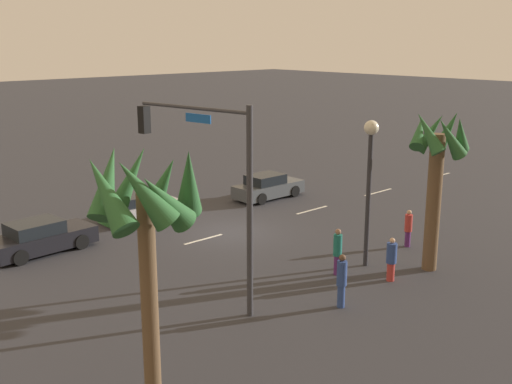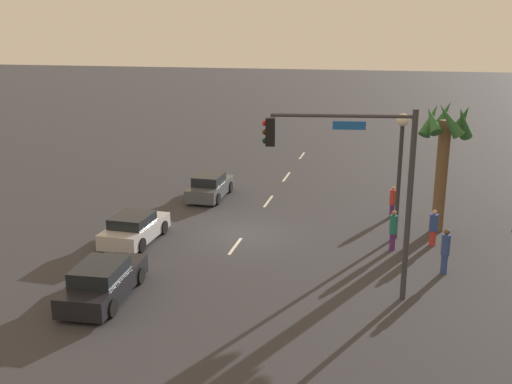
{
  "view_description": "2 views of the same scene",
  "coord_description": "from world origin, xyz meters",
  "views": [
    {
      "loc": [
        17.74,
        21.0,
        8.74
      ],
      "look_at": [
        -0.52,
        1.21,
        2.05
      ],
      "focal_mm": 43.63,
      "sensor_mm": 36.0,
      "label": 1
    },
    {
      "loc": [
        25.38,
        6.44,
        9.42
      ],
      "look_at": [
        -1.24,
        0.3,
        1.76
      ],
      "focal_mm": 41.61,
      "sensor_mm": 36.0,
      "label": 2
    }
  ],
  "objects": [
    {
      "name": "car_2",
      "position": [
        7.62,
        -3.25,
        0.64
      ],
      "size": [
        4.47,
        2.05,
        1.38
      ],
      "color": "black",
      "rests_on": "ground_plane"
    },
    {
      "name": "car_1",
      "position": [
        1.95,
        -4.59,
        0.61
      ],
      "size": [
        3.96,
        1.99,
        1.3
      ],
      "color": "#B7B7BC",
      "rests_on": "ground_plane"
    },
    {
      "name": "lane_stripe_0",
      "position": [
        -18.0,
        0.0,
        0.01
      ],
      "size": [
        2.37,
        0.14,
        0.01
      ],
      "primitive_type": "cube",
      "color": "silver",
      "rests_on": "ground_plane"
    },
    {
      "name": "pedestrian_3",
      "position": [
        -0.55,
        8.52,
        0.86
      ],
      "size": [
        0.52,
        0.52,
        1.66
      ],
      "color": "#BF3833",
      "rests_on": "ground_plane"
    },
    {
      "name": "traffic_signal",
      "position": [
        5.5,
        5.58,
        4.59
      ],
      "size": [
        0.96,
        5.11,
        6.8
      ],
      "color": "#38383D",
      "rests_on": "ground_plane"
    },
    {
      "name": "pedestrian_1",
      "position": [
        -4.31,
        6.73,
        0.86
      ],
      "size": [
        0.41,
        0.41,
        1.63
      ],
      "color": "#59266B",
      "rests_on": "ground_plane"
    },
    {
      "name": "ground_plane",
      "position": [
        0.0,
        0.0,
        0.0
      ],
      "size": [
        220.0,
        220.0,
        0.0
      ],
      "primitive_type": "plane",
      "color": "#333338"
    },
    {
      "name": "lane_stripe_2",
      "position": [
        -5.62,
        0.0,
        0.01
      ],
      "size": [
        2.31,
        0.14,
        0.01
      ],
      "primitive_type": "cube",
      "color": "silver",
      "rests_on": "ground_plane"
    },
    {
      "name": "pedestrian_2",
      "position": [
        2.62,
        8.79,
        0.99
      ],
      "size": [
        0.47,
        0.47,
        1.86
      ],
      "color": "#2D478C",
      "rests_on": "ground_plane"
    },
    {
      "name": "streetlamp",
      "position": [
        -1.14,
        6.91,
        4.07
      ],
      "size": [
        0.56,
        0.56,
        5.75
      ],
      "color": "#2D2D33",
      "rests_on": "ground_plane"
    },
    {
      "name": "lane_stripe_1",
      "position": [
        -11.34,
        0.0,
        0.01
      ],
      "size": [
        2.51,
        0.14,
        0.01
      ],
      "primitive_type": "cube",
      "color": "silver",
      "rests_on": "ground_plane"
    },
    {
      "name": "palm_tree_1",
      "position": [
        -2.65,
        8.87,
        4.37
      ],
      "size": [
        2.34,
        2.57,
        6.25
      ],
      "color": "brown",
      "rests_on": "ground_plane"
    },
    {
      "name": "pedestrian_0",
      "position": [
        0.44,
        6.78,
        0.96
      ],
      "size": [
        0.36,
        0.36,
        1.81
      ],
      "color": "#59266B",
      "rests_on": "ground_plane"
    },
    {
      "name": "lane_stripe_3",
      "position": [
        1.56,
        0.0,
        0.01
      ],
      "size": [
        2.11,
        0.14,
        0.01
      ],
      "primitive_type": "cube",
      "color": "silver",
      "rests_on": "ground_plane"
    },
    {
      "name": "car_0",
      "position": [
        -5.66,
        -3.38,
        0.64
      ],
      "size": [
        4.16,
        1.79,
        1.38
      ],
      "color": "#474C51",
      "rests_on": "ground_plane"
    }
  ]
}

